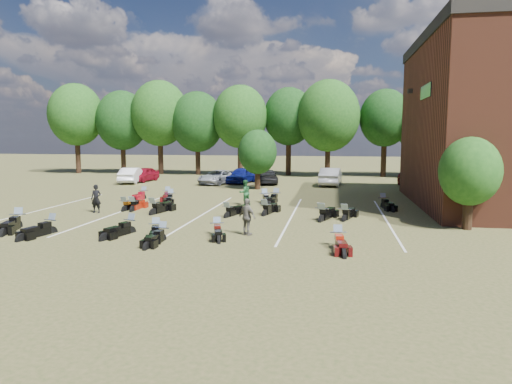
% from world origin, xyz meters
% --- Properties ---
extents(ground, '(160.00, 160.00, 0.00)m').
position_xyz_m(ground, '(0.00, 0.00, 0.00)').
color(ground, brown).
rests_on(ground, ground).
extents(car_0, '(2.07, 4.21, 1.38)m').
position_xyz_m(car_0, '(-14.07, 20.21, 0.69)').
color(car_0, maroon).
rests_on(car_0, ground).
extents(car_1, '(2.20, 4.59, 1.45)m').
position_xyz_m(car_1, '(-14.52, 18.62, 0.73)').
color(car_1, white).
rests_on(car_1, ground).
extents(car_2, '(3.57, 5.08, 1.29)m').
position_xyz_m(car_2, '(-6.26, 19.03, 0.64)').
color(car_2, '#9A9DA3').
rests_on(car_2, ground).
extents(car_3, '(2.72, 4.78, 1.31)m').
position_xyz_m(car_3, '(-1.85, 19.98, 0.65)').
color(car_3, black).
rests_on(car_3, ground).
extents(car_4, '(2.62, 4.67, 1.50)m').
position_xyz_m(car_4, '(-4.32, 20.27, 0.75)').
color(car_4, navy).
rests_on(car_4, ground).
extents(car_5, '(2.08, 4.95, 1.59)m').
position_xyz_m(car_5, '(3.97, 19.54, 0.80)').
color(car_5, beige).
rests_on(car_5, ground).
extents(car_6, '(2.96, 5.44, 1.45)m').
position_xyz_m(car_6, '(11.35, 19.08, 0.72)').
color(car_6, '#5C0506').
rests_on(car_6, ground).
extents(car_7, '(3.44, 4.79, 1.29)m').
position_xyz_m(car_7, '(14.34, 18.67, 0.64)').
color(car_7, '#3B3A40').
rests_on(car_7, ground).
extents(person_black, '(0.62, 0.43, 1.63)m').
position_xyz_m(person_black, '(-9.22, 2.42, 0.82)').
color(person_black, black).
rests_on(person_black, ground).
extents(person_green, '(1.00, 0.97, 1.63)m').
position_xyz_m(person_green, '(-1.33, 6.65, 0.81)').
color(person_green, '#225C2F').
rests_on(person_green, ground).
extents(person_grey, '(1.03, 0.88, 1.65)m').
position_xyz_m(person_grey, '(0.49, -2.03, 0.83)').
color(person_grey, '#605C53').
rests_on(person_grey, ground).
extents(motorcycle_0, '(1.13, 2.35, 1.25)m').
position_xyz_m(motorcycle_0, '(-8.38, -3.15, 0.00)').
color(motorcycle_0, black).
rests_on(motorcycle_0, ground).
extents(motorcycle_1, '(1.48, 2.58, 1.37)m').
position_xyz_m(motorcycle_1, '(-10.66, -2.32, 0.00)').
color(motorcycle_1, black).
rests_on(motorcycle_1, ground).
extents(motorcycle_2, '(1.25, 2.20, 1.17)m').
position_xyz_m(motorcycle_2, '(-3.40, -3.00, 0.00)').
color(motorcycle_2, black).
rests_on(motorcycle_2, ground).
extents(motorcycle_3, '(1.30, 2.32, 1.23)m').
position_xyz_m(motorcycle_3, '(-4.85, -2.50, 0.00)').
color(motorcycle_3, black).
rests_on(motorcycle_3, ground).
extents(motorcycle_4, '(0.75, 2.06, 1.13)m').
position_xyz_m(motorcycle_4, '(-2.84, -3.72, 0.00)').
color(motorcycle_4, black).
rests_on(motorcycle_4, ground).
extents(motorcycle_5, '(1.22, 2.11, 1.12)m').
position_xyz_m(motorcycle_5, '(-0.84, -2.25, 0.00)').
color(motorcycle_5, black).
rests_on(motorcycle_5, ground).
extents(motorcycle_6, '(0.97, 2.25, 1.21)m').
position_xyz_m(motorcycle_6, '(4.46, -3.53, 0.00)').
color(motorcycle_6, '#40090A').
rests_on(motorcycle_6, ground).
extents(motorcycle_7, '(0.75, 2.24, 1.24)m').
position_xyz_m(motorcycle_7, '(-7.39, 3.25, 0.00)').
color(motorcycle_7, maroon).
rests_on(motorcycle_7, ground).
extents(motorcycle_8, '(0.88, 2.22, 1.21)m').
position_xyz_m(motorcycle_8, '(-7.88, 3.24, 0.00)').
color(motorcycle_8, black).
rests_on(motorcycle_8, ground).
extents(motorcycle_9, '(1.33, 2.55, 1.36)m').
position_xyz_m(motorcycle_9, '(-5.75, 2.40, 0.00)').
color(motorcycle_9, black).
rests_on(motorcycle_9, ground).
extents(motorcycle_10, '(1.25, 2.40, 1.28)m').
position_xyz_m(motorcycle_10, '(0.50, 3.13, 0.00)').
color(motorcycle_10, black).
rests_on(motorcycle_10, ground).
extents(motorcycle_11, '(1.27, 2.25, 1.19)m').
position_xyz_m(motorcycle_11, '(-1.42, 2.19, 0.00)').
color(motorcycle_11, black).
rests_on(motorcycle_11, ground).
extents(motorcycle_12, '(1.52, 2.59, 1.38)m').
position_xyz_m(motorcycle_12, '(3.66, 1.86, 0.00)').
color(motorcycle_12, black).
rests_on(motorcycle_12, ground).
extents(motorcycle_13, '(1.35, 2.38, 1.26)m').
position_xyz_m(motorcycle_13, '(4.84, 2.24, 0.00)').
color(motorcycle_13, black).
rests_on(motorcycle_13, ground).
extents(motorcycle_14, '(1.23, 2.32, 1.24)m').
position_xyz_m(motorcycle_14, '(-7.17, 8.42, 0.00)').
color(motorcycle_14, '#480A0C').
rests_on(motorcycle_14, ground).
extents(motorcycle_15, '(0.71, 2.21, 1.23)m').
position_xyz_m(motorcycle_15, '(-8.89, 8.27, 0.00)').
color(motorcycle_15, maroon).
rests_on(motorcycle_15, ground).
extents(motorcycle_16, '(1.24, 2.27, 1.21)m').
position_xyz_m(motorcycle_16, '(-6.54, 7.32, 0.00)').
color(motorcycle_16, black).
rests_on(motorcycle_16, ground).
extents(motorcycle_18, '(1.45, 2.44, 1.29)m').
position_xyz_m(motorcycle_18, '(-0.25, 7.95, 0.00)').
color(motorcycle_18, black).
rests_on(motorcycle_18, ground).
extents(motorcycle_19, '(1.07, 2.46, 1.33)m').
position_xyz_m(motorcycle_19, '(0.46, 8.22, 0.00)').
color(motorcycle_19, black).
rests_on(motorcycle_19, ground).
extents(motorcycle_20, '(1.18, 2.32, 1.24)m').
position_xyz_m(motorcycle_20, '(7.29, 7.21, 0.00)').
color(motorcycle_20, black).
rests_on(motorcycle_20, ground).
extents(tree_line, '(56.00, 6.00, 9.79)m').
position_xyz_m(tree_line, '(-1.00, 29.00, 6.31)').
color(tree_line, black).
rests_on(tree_line, ground).
extents(young_tree_near_building, '(2.80, 2.80, 4.16)m').
position_xyz_m(young_tree_near_building, '(10.50, 1.00, 2.75)').
color(young_tree_near_building, black).
rests_on(young_tree_near_building, ground).
extents(young_tree_midfield, '(3.20, 3.20, 4.70)m').
position_xyz_m(young_tree_midfield, '(-2.00, 15.50, 3.09)').
color(young_tree_midfield, black).
rests_on(young_tree_midfield, ground).
extents(parking_lines, '(20.10, 14.00, 0.01)m').
position_xyz_m(parking_lines, '(-3.00, 3.00, 0.01)').
color(parking_lines, silver).
rests_on(parking_lines, ground).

